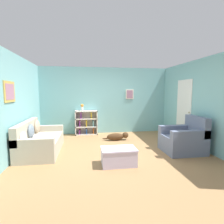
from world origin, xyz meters
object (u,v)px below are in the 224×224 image
(bookshelf, at_px, (86,123))
(vase, at_px, (82,107))
(coffee_table, at_px, (119,156))
(recliner_chair, at_px, (184,139))
(couch, at_px, (39,141))
(dog, at_px, (117,136))

(bookshelf, bearing_deg, vase, -171.64)
(coffee_table, bearing_deg, bookshelf, 103.09)
(bookshelf, xyz_separation_m, recliner_chair, (2.65, -2.43, -0.11))
(couch, bearing_deg, vase, 57.98)
(recliner_chair, bearing_deg, vase, 139.28)
(coffee_table, bearing_deg, couch, 149.97)
(bookshelf, relative_size, coffee_table, 1.19)
(couch, distance_m, recliner_chair, 3.98)
(bookshelf, xyz_separation_m, coffee_table, (0.70, -3.00, -0.25))
(bookshelf, bearing_deg, coffee_table, -76.91)
(bookshelf, distance_m, coffee_table, 3.09)
(couch, height_order, recliner_chair, recliner_chair)
(recliner_chair, distance_m, vase, 3.76)
(couch, xyz_separation_m, recliner_chair, (3.94, -0.57, 0.04))
(recliner_chair, relative_size, coffee_table, 1.30)
(couch, height_order, dog, couch)
(couch, xyz_separation_m, coffee_table, (1.99, -1.15, -0.10))
(bookshelf, bearing_deg, recliner_chair, -42.51)
(recliner_chair, height_order, dog, recliner_chair)
(vase, bearing_deg, dog, -39.69)
(bookshelf, distance_m, recliner_chair, 3.59)
(recliner_chair, distance_m, dog, 2.15)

